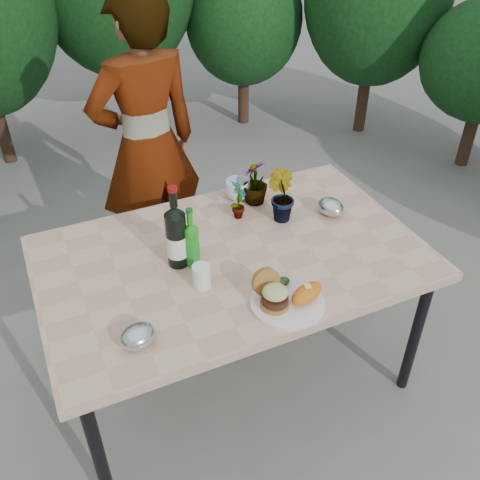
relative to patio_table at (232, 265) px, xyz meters
name	(u,v)px	position (x,y,z in m)	size (l,w,h in m)	color
ground	(233,371)	(0.00, 0.00, -0.69)	(80.00, 80.00, 0.00)	slate
patio_table	(232,265)	(0.00, 0.00, 0.00)	(1.60, 1.00, 0.75)	#D2AB8C
shrub_hedge	(155,44)	(0.21, 1.62, 0.46)	(6.84, 5.13, 2.22)	#382316
dinner_plate	(287,303)	(0.07, -0.36, 0.06)	(0.28, 0.28, 0.01)	white
burger_stack	(273,293)	(0.01, -0.34, 0.12)	(0.11, 0.16, 0.11)	#B7722D
sweet_potato	(307,293)	(0.14, -0.38, 0.10)	(0.15, 0.08, 0.06)	orange
grilled_veg	(280,283)	(0.08, -0.27, 0.09)	(0.08, 0.05, 0.03)	olive
wine_bottle	(176,237)	(-0.22, 0.04, 0.19)	(0.09, 0.09, 0.37)	black
sparkling_water	(192,244)	(-0.17, 0.01, 0.16)	(0.06, 0.06, 0.27)	#1F921A
plastic_cup	(202,276)	(-0.19, -0.13, 0.10)	(0.07, 0.07, 0.10)	white
seedling_left	(238,200)	(0.14, 0.24, 0.15)	(0.10, 0.07, 0.19)	#2A541D
seedling_mid	(281,196)	(0.31, 0.16, 0.18)	(0.13, 0.11, 0.24)	#225B1F
seedling_right	(255,182)	(0.27, 0.33, 0.17)	(0.12, 0.12, 0.22)	#1F571D
blue_bowl	(237,190)	(0.20, 0.39, 0.11)	(0.13, 0.13, 0.10)	white
foil_packet_left	(138,336)	(-0.49, -0.32, 0.10)	(0.13, 0.11, 0.08)	silver
foil_packet_right	(331,207)	(0.54, 0.09, 0.10)	(0.13, 0.11, 0.08)	silver
person	(147,147)	(-0.08, 0.94, 0.14)	(0.61, 0.40, 1.67)	#9E614F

